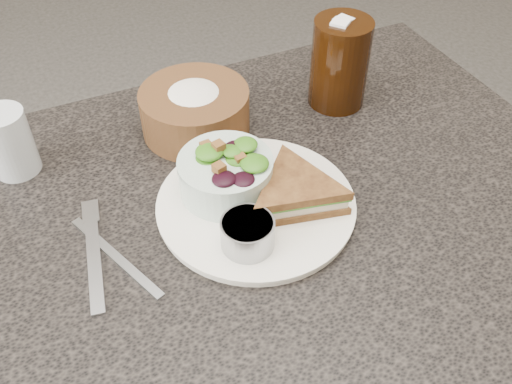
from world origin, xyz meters
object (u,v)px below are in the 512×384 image
object	(u,v)px
salad_bowl	(225,170)
cola_glass	(340,60)
water_glass	(9,142)
sandwich	(296,192)
bread_basket	(195,104)
dressing_ramekin	(248,234)
dining_table	(247,356)
dinner_plate	(256,205)

from	to	relation	value
salad_bowl	cola_glass	size ratio (longest dim) A/B	0.82
water_glass	sandwich	bearing A→B (deg)	-36.08
sandwich	bread_basket	bearing A→B (deg)	117.66
dressing_ramekin	water_glass	size ratio (longest dim) A/B	0.68
dining_table	dressing_ramekin	xyz separation A→B (m)	(-0.02, -0.06, 0.41)
dressing_ramekin	bread_basket	bearing A→B (deg)	84.01
dinner_plate	salad_bowl	world-z (taller)	salad_bowl
dining_table	sandwich	world-z (taller)	sandwich
salad_bowl	bread_basket	world-z (taller)	bread_basket
salad_bowl	dressing_ramekin	size ratio (longest dim) A/B	1.90
dinner_plate	sandwich	bearing A→B (deg)	-25.96
bread_basket	sandwich	bearing A→B (deg)	-74.60
bread_basket	salad_bowl	bearing A→B (deg)	-95.06
sandwich	dressing_ramekin	bearing A→B (deg)	-142.97
dining_table	salad_bowl	bearing A→B (deg)	102.23
cola_glass	water_glass	world-z (taller)	cola_glass
bread_basket	cola_glass	distance (m)	0.24
sandwich	dressing_ramekin	world-z (taller)	same
dressing_ramekin	bread_basket	size ratio (longest dim) A/B	0.40
dining_table	salad_bowl	world-z (taller)	salad_bowl
cola_glass	salad_bowl	bearing A→B (deg)	-152.03
bread_basket	water_glass	bearing A→B (deg)	175.72
cola_glass	water_glass	size ratio (longest dim) A/B	1.58
cola_glass	water_glass	xyz separation A→B (m)	(-0.50, 0.04, -0.03)
bread_basket	cola_glass	size ratio (longest dim) A/B	1.07
salad_bowl	water_glass	bearing A→B (deg)	145.04
dining_table	sandwich	size ratio (longest dim) A/B	6.64
dining_table	water_glass	size ratio (longest dim) A/B	10.20
dressing_ramekin	bread_basket	xyz separation A→B (m)	(0.03, 0.26, 0.02)
dressing_ramekin	cola_glass	bearing A→B (deg)	41.68
dressing_ramekin	bread_basket	world-z (taller)	bread_basket
cola_glass	dressing_ramekin	bearing A→B (deg)	-138.32
dining_table	dinner_plate	world-z (taller)	dinner_plate
salad_bowl	water_glass	world-z (taller)	water_glass
dining_table	dinner_plate	size ratio (longest dim) A/B	3.80
dinner_plate	dining_table	bearing A→B (deg)	-174.68
sandwich	salad_bowl	world-z (taller)	salad_bowl
salad_bowl	sandwich	bearing A→B (deg)	-39.66
dinner_plate	dressing_ramekin	size ratio (longest dim) A/B	3.94
dinner_plate	bread_basket	bearing A→B (deg)	93.81
dinner_plate	water_glass	xyz separation A→B (m)	(-0.28, 0.22, 0.04)
bread_basket	cola_glass	world-z (taller)	cola_glass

